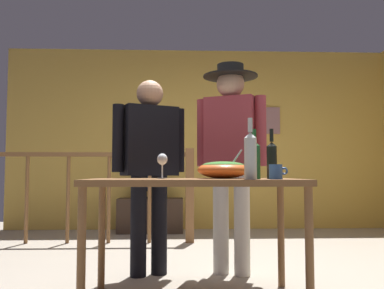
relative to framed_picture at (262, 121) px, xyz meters
name	(u,v)px	position (x,y,z in m)	size (l,w,h in m)	color
ground_plane	(219,273)	(-0.94, -2.67, -1.61)	(7.39, 7.39, 0.00)	#9E9384
back_wall	(199,139)	(-0.94, 0.06, -0.27)	(5.69, 0.10, 2.67)	gold
framed_picture	(262,121)	(0.00, 0.00, 0.00)	(0.53, 0.03, 0.40)	gray
stair_railing	(125,186)	(-1.91, -1.15, -0.93)	(2.50, 0.10, 1.12)	brown
tv_console	(150,215)	(-1.65, -0.29, -1.37)	(0.90, 0.40, 0.47)	#38281E
flat_screen_tv	(151,183)	(-1.65, -0.32, -0.93)	(0.47, 0.12, 0.36)	black
serving_table	(194,191)	(-1.18, -3.41, -0.90)	(1.39, 0.73, 0.79)	brown
salad_bowl	(223,169)	(-0.97, -3.30, -0.75)	(0.35, 0.35, 0.20)	#DB5B23
wine_glass	(162,161)	(-1.39, -3.32, -0.70)	(0.07, 0.07, 0.17)	silver
wine_bottle_clear	(250,155)	(-0.85, -3.68, -0.67)	(0.08, 0.08, 0.37)	silver
wine_bottle_dark	(272,159)	(-0.66, -3.40, -0.69)	(0.07, 0.07, 0.33)	black
wine_bottle_green	(254,159)	(-0.80, -3.53, -0.69)	(0.08, 0.08, 0.32)	#1E5628
mug_blue	(276,172)	(-0.68, -3.60, -0.77)	(0.12, 0.08, 0.09)	#3866B2
person_standing_left	(149,158)	(-1.52, -2.71, -0.66)	(0.58, 0.38, 1.60)	black
person_standing_right	(231,146)	(-0.84, -2.71, -0.56)	(0.55, 0.46, 1.74)	beige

